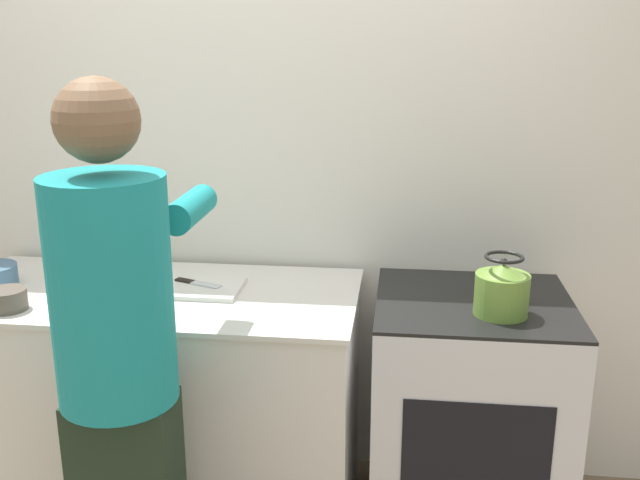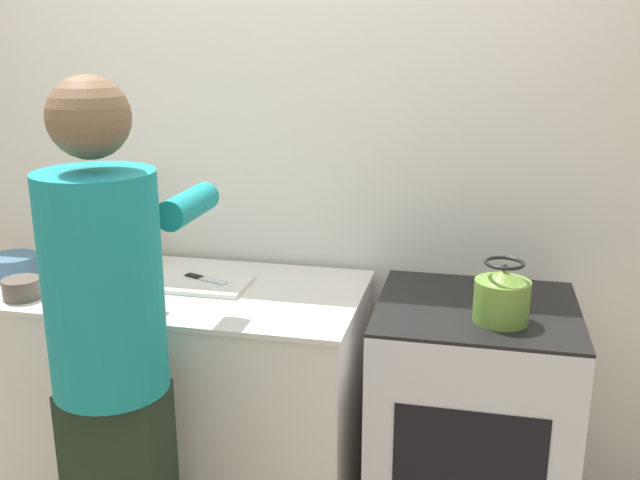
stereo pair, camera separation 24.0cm
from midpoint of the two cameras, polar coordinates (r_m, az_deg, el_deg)
name	(u,v)px [view 1 (the left image)]	position (r m, az deg, el deg)	size (l,w,h in m)	color
wall_back	(272,169)	(2.90, -6.26, 5.66)	(8.00, 0.05, 2.60)	silver
counter	(160,401)	(2.93, -15.03, -12.39)	(1.52, 0.71, 0.91)	silver
oven	(467,420)	(2.71, 9.14, -14.07)	(0.68, 0.64, 0.93)	silver
person	(118,352)	(2.20, -18.91, -8.53)	(0.39, 0.62, 1.72)	black
cutting_board	(192,288)	(2.72, -12.75, -3.80)	(0.37, 0.24, 0.02)	silver
knife	(197,283)	(2.73, -12.35, -3.42)	(0.19, 0.10, 0.01)	silver
kettle	(502,290)	(2.38, 11.58, -3.97)	(0.18, 0.18, 0.20)	olive
bowl_prep	(7,300)	(2.74, -26.10, -4.35)	(0.13, 0.13, 0.07)	brown
canister_jar	(114,251)	(2.96, -18.43, -0.91)	(0.16, 0.16, 0.19)	tan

